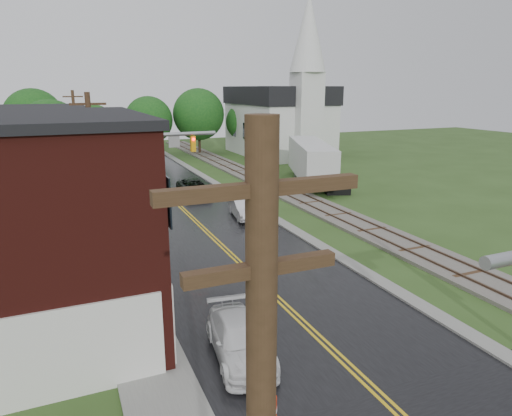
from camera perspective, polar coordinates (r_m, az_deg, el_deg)
main_road at (r=35.55m, az=-8.89°, el=-0.38°), size 10.00×90.00×0.02m
curb_right at (r=41.72m, az=-3.43°, el=2.03°), size 0.80×70.00×0.12m
sidewalk_left at (r=29.86m, az=-18.04°, el=-3.91°), size 2.40×50.00×0.12m
yellow_house at (r=30.06m, az=-27.84°, el=1.55°), size 8.00×7.00×6.40m
darkred_building at (r=39.00m, az=-25.31°, el=3.03°), size 7.00×6.00×4.40m
church at (r=63.78m, az=3.28°, el=11.75°), size 10.40×18.40×20.00m
railroad at (r=43.43m, az=2.30°, el=2.69°), size 3.20×80.00×0.30m
traffic_signal_far at (r=31.00m, az=-14.10°, el=6.52°), size 7.34×0.43×7.20m
utility_pole_b at (r=25.77m, az=-19.55°, el=3.93°), size 1.80×0.28×9.00m
utility_pole_c at (r=47.57m, az=-21.50°, el=8.38°), size 1.80×0.28×9.00m
tree_left_e at (r=49.43m, az=-23.99°, el=8.45°), size 6.40×6.40×8.16m
suv_dark at (r=40.68m, az=-7.75°, el=2.56°), size 2.31×4.87×1.35m
sedan_silver at (r=33.21m, az=-1.58°, el=-0.05°), size 2.01×4.37×1.39m
pickup_white at (r=16.63m, az=-2.06°, el=-16.12°), size 2.44×4.76×1.32m
semi_trailer at (r=45.02m, az=6.93°, el=6.00°), size 7.24×13.25×4.07m
construction_barrel at (r=13.74m, az=1.24°, el=-24.32°), size 0.67×0.67×1.07m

